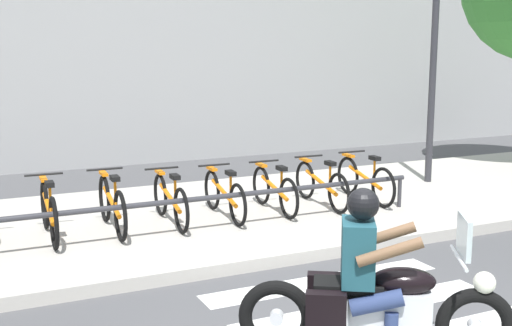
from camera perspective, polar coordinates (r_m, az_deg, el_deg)
name	(u,v)px	position (r m, az deg, el deg)	size (l,w,h in m)	color
sidewalk	(195,219)	(9.56, -5.31, -4.90)	(24.00, 4.40, 0.15)	#B7B2A8
crosswalk_stripe_3	(365,307)	(6.72, 9.44, -12.27)	(2.80, 0.40, 0.01)	white
crosswalk_stripe_4	(323,281)	(7.34, 5.82, -10.20)	(2.80, 0.40, 0.01)	white
motorcycle	(376,306)	(5.56, 10.40, -12.10)	(1.98, 1.28, 1.23)	black
rider	(368,262)	(5.43, 9.70, -8.50)	(0.77, 0.72, 1.44)	#1E4C59
bicycle_1	(49,211)	(8.64, -17.55, -4.02)	(0.48, 1.64, 0.78)	black
bicycle_2	(112,205)	(8.78, -12.41, -3.56)	(0.48, 1.68, 0.78)	black
bicycle_3	(170,200)	(8.98, -7.47, -3.21)	(0.48, 1.61, 0.73)	black
bicycle_4	(224,195)	(9.25, -2.79, -2.78)	(0.48, 1.61, 0.72)	black
bicycle_5	(274,190)	(9.58, 1.60, -2.32)	(0.48, 1.54, 0.71)	black
bicycle_6	(321,184)	(9.96, 5.67, -1.86)	(0.48, 1.64, 0.73)	black
bicycle_7	(365,179)	(10.38, 9.43, -1.42)	(0.48, 1.63, 0.74)	black
bike_rack	(212,199)	(8.58, -3.81, -3.15)	(6.16, 0.07, 0.49)	#333338
street_lamp	(435,28)	(11.93, 15.29, 11.24)	(0.28, 0.28, 4.76)	#2D2D33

